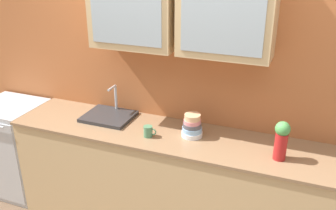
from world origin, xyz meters
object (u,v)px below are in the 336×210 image
object	(u,v)px
vase	(281,139)
dishwasher	(16,148)
cup_near_sink	(148,131)
sink_faucet	(109,116)
bowl_stack	(192,126)

from	to	relation	value
vase	dishwasher	distance (m)	2.54
cup_near_sink	dishwasher	bearing A→B (deg)	176.44
sink_faucet	bowl_stack	world-z (taller)	sink_faucet
sink_faucet	bowl_stack	bearing A→B (deg)	-4.03
bowl_stack	dishwasher	xyz separation A→B (m)	(-1.79, -0.04, -0.54)
sink_faucet	vase	size ratio (longest dim) A/B	1.43
sink_faucet	cup_near_sink	size ratio (longest dim) A/B	3.91
bowl_stack	sink_faucet	bearing A→B (deg)	175.97
bowl_stack	cup_near_sink	size ratio (longest dim) A/B	1.76
bowl_stack	dishwasher	distance (m)	1.87
sink_faucet	vase	bearing A→B (deg)	-6.19
sink_faucet	dishwasher	world-z (taller)	sink_faucet
sink_faucet	dishwasher	bearing A→B (deg)	-174.68
sink_faucet	dishwasher	size ratio (longest dim) A/B	0.44
dishwasher	cup_near_sink	bearing A→B (deg)	-3.56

